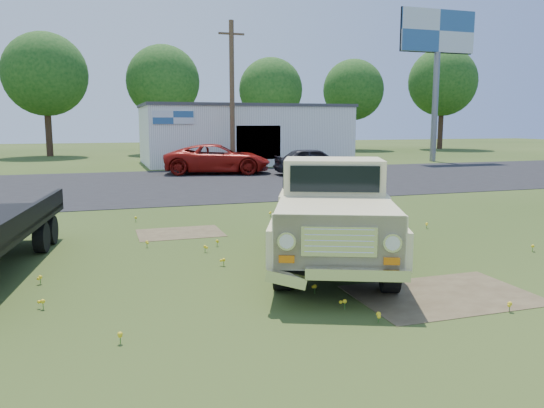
{
  "coord_description": "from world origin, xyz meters",
  "views": [
    {
      "loc": [
        -3.94,
        -10.31,
        2.9
      ],
      "look_at": [
        -0.25,
        1.0,
        1.06
      ],
      "focal_mm": 35.0,
      "sensor_mm": 36.0,
      "label": 1
    }
  ],
  "objects_px": {
    "dark_sedan": "(314,161)",
    "vintage_pickup_truck": "(333,211)",
    "red_pickup": "(218,159)",
    "billboard": "(437,45)"
  },
  "relations": [
    {
      "from": "billboard",
      "to": "dark_sedan",
      "type": "xyz_separation_m",
      "value": [
        -12.57,
        -6.94,
        -7.79
      ]
    },
    {
      "from": "billboard",
      "to": "dark_sedan",
      "type": "height_order",
      "value": "billboard"
    },
    {
      "from": "vintage_pickup_truck",
      "to": "red_pickup",
      "type": "xyz_separation_m",
      "value": [
        1.89,
        19.84,
        -0.26
      ]
    },
    {
      "from": "vintage_pickup_truck",
      "to": "billboard",
      "type": "bearing_deg",
      "value": 74.1
    },
    {
      "from": "red_pickup",
      "to": "dark_sedan",
      "type": "bearing_deg",
      "value": -100.64
    },
    {
      "from": "billboard",
      "to": "dark_sedan",
      "type": "bearing_deg",
      "value": -151.08
    },
    {
      "from": "vintage_pickup_truck",
      "to": "red_pickup",
      "type": "bearing_deg",
      "value": 107.05
    },
    {
      "from": "billboard",
      "to": "dark_sedan",
      "type": "distance_m",
      "value": 16.34
    },
    {
      "from": "dark_sedan",
      "to": "billboard",
      "type": "bearing_deg",
      "value": -56.28
    },
    {
      "from": "dark_sedan",
      "to": "vintage_pickup_truck",
      "type": "bearing_deg",
      "value": 163.48
    }
  ]
}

